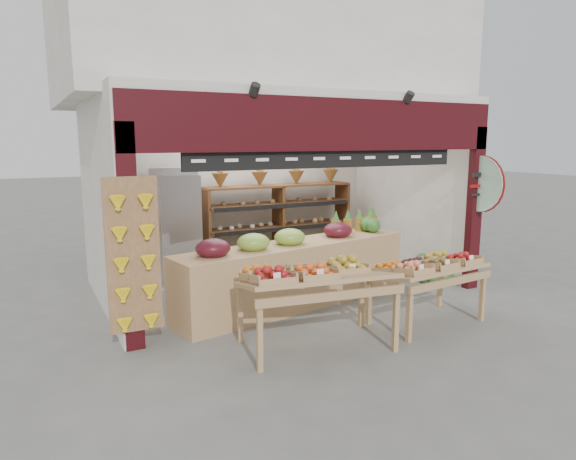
# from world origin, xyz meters

# --- Properties ---
(ground) EXTENTS (60.00, 60.00, 0.00)m
(ground) POSITION_xyz_m (0.00, 0.00, 0.00)
(ground) COLOR #60605C
(ground) RESTS_ON ground
(shop_structure) EXTENTS (6.36, 5.12, 5.40)m
(shop_structure) POSITION_xyz_m (0.00, 1.61, 3.92)
(shop_structure) COLOR silver
(shop_structure) RESTS_ON ground
(banana_board) EXTENTS (0.60, 0.15, 1.80)m
(banana_board) POSITION_xyz_m (-2.73, -1.17, 1.12)
(banana_board) COLOR #9A7446
(banana_board) RESTS_ON ground
(gift_sign) EXTENTS (0.04, 0.93, 0.92)m
(gift_sign) POSITION_xyz_m (2.75, -1.15, 1.75)
(gift_sign) COLOR #B7E7C9
(gift_sign) RESTS_ON ground
(back_shelving) EXTENTS (3.00, 0.49, 1.86)m
(back_shelving) POSITION_xyz_m (0.60, 1.82, 1.12)
(back_shelving) COLOR brown
(back_shelving) RESTS_ON ground
(refrigerator) EXTENTS (0.95, 0.95, 2.00)m
(refrigerator) POSITION_xyz_m (-1.50, 1.57, 1.00)
(refrigerator) COLOR silver
(refrigerator) RESTS_ON ground
(cardboard_stack) EXTENTS (1.06, 0.77, 0.74)m
(cardboard_stack) POSITION_xyz_m (-1.05, 0.33, 0.27)
(cardboard_stack) COLOR beige
(cardboard_stack) RESTS_ON ground
(mid_counter) EXTENTS (3.88, 1.39, 1.18)m
(mid_counter) POSITION_xyz_m (-0.30, -0.52, 0.52)
(mid_counter) COLOR tan
(mid_counter) RESTS_ON ground
(display_table_left) EXTENTS (1.89, 1.23, 1.11)m
(display_table_left) POSITION_xyz_m (-0.93, -1.96, 0.87)
(display_table_left) COLOR tan
(display_table_left) RESTS_ON ground
(display_table_right) EXTENTS (1.58, 0.98, 0.98)m
(display_table_right) POSITION_xyz_m (0.92, -1.99, 0.76)
(display_table_right) COLOR tan
(display_table_right) RESTS_ON ground
(watermelon_pile) EXTENTS (0.66, 0.64, 0.48)m
(watermelon_pile) POSITION_xyz_m (2.48, -0.49, 0.18)
(watermelon_pile) COLOR #1E521B
(watermelon_pile) RESTS_ON ground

